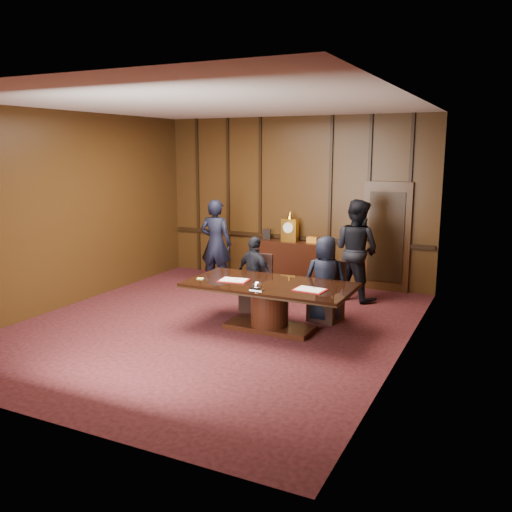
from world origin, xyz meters
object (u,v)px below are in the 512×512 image
at_px(signatory_right, 325,279).
at_px(signatory_left, 255,274).
at_px(sideboard, 290,260).
at_px(witness_right, 356,250).
at_px(conference_table, 270,299).
at_px(witness_left, 216,244).

bearing_deg(signatory_right, signatory_left, -14.60).
bearing_deg(signatory_left, sideboard, -64.34).
relative_size(sideboard, witness_right, 0.84).
bearing_deg(conference_table, signatory_left, 129.09).
distance_m(sideboard, witness_right, 1.83).
distance_m(sideboard, conference_table, 3.16).
xyz_separation_m(signatory_left, witness_left, (-1.47, 1.19, 0.25)).
xyz_separation_m(sideboard, witness_left, (-1.22, -1.03, 0.43)).
height_order(signatory_right, witness_left, witness_left).
distance_m(signatory_right, witness_right, 1.56).
distance_m(conference_table, signatory_left, 1.04).
distance_m(sideboard, signatory_left, 2.25).
xyz_separation_m(conference_table, signatory_right, (0.65, 0.80, 0.21)).
height_order(sideboard, witness_right, witness_right).
relative_size(sideboard, witness_left, 0.87).
distance_m(conference_table, witness_left, 2.93).
bearing_deg(sideboard, signatory_right, -55.15).
relative_size(conference_table, witness_right, 1.37).
bearing_deg(witness_left, sideboard, -146.88).
bearing_deg(signatory_left, witness_left, -19.75).
relative_size(sideboard, signatory_left, 1.19).
bearing_deg(witness_left, conference_table, 129.61).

